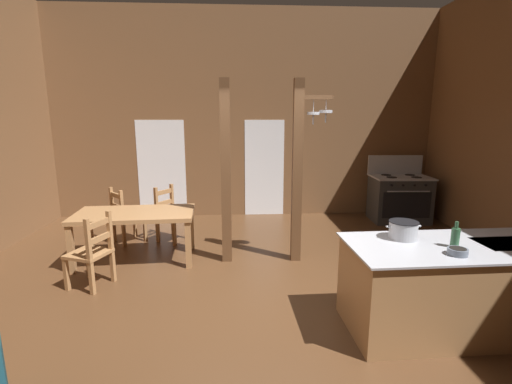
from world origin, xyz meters
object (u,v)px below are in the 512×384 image
(kitchen_island, at_px, (454,287))
(ladderback_chair_near_window, at_px, (92,252))
(ladderback_chair_at_table_end, at_px, (126,216))
(stove_range, at_px, (399,198))
(ladderback_chair_by_post, at_px, (171,215))
(mixing_bowl_on_counter, at_px, (458,252))
(dining_table, at_px, (135,218))
(stockpot_on_counter, at_px, (403,230))
(bottle_tall_on_counter, at_px, (455,237))

(kitchen_island, xyz_separation_m, ladderback_chair_near_window, (-3.97, 1.17, 0.01))
(kitchen_island, xyz_separation_m, ladderback_chair_at_table_end, (-4.04, 2.84, 0.01))
(stove_range, distance_m, ladderback_chair_by_post, 4.58)
(ladderback_chair_near_window, distance_m, mixing_bowl_on_counter, 4.07)
(kitchen_island, xyz_separation_m, dining_table, (-3.66, 2.03, 0.21))
(stockpot_on_counter, relative_size, mixing_bowl_on_counter, 2.07)
(stove_range, height_order, mixing_bowl_on_counter, stove_range)
(stove_range, distance_m, ladderback_chair_near_window, 5.82)
(ladderback_chair_near_window, distance_m, ladderback_chair_by_post, 1.87)
(stockpot_on_counter, relative_size, bottle_tall_on_counter, 1.42)
(bottle_tall_on_counter, bearing_deg, mixing_bowl_on_counter, -114.83)
(mixing_bowl_on_counter, height_order, bottle_tall_on_counter, bottle_tall_on_counter)
(ladderback_chair_by_post, height_order, bottle_tall_on_counter, bottle_tall_on_counter)
(stove_range, bearing_deg, ladderback_chair_near_window, -152.43)
(dining_table, xyz_separation_m, ladderback_chair_by_post, (0.36, 0.88, -0.20))
(ladderback_chair_by_post, height_order, stockpot_on_counter, stockpot_on_counter)
(stove_range, relative_size, ladderback_chair_near_window, 1.39)
(dining_table, bearing_deg, ladderback_chair_near_window, -110.13)
(kitchen_island, relative_size, mixing_bowl_on_counter, 12.62)
(ladderback_chair_by_post, bearing_deg, bottle_tall_on_counter, -42.88)
(mixing_bowl_on_counter, xyz_separation_m, bottle_tall_on_counter, (0.09, 0.20, 0.07))
(ladderback_chair_by_post, bearing_deg, ladderback_chair_near_window, -111.28)
(mixing_bowl_on_counter, bearing_deg, ladderback_chair_at_table_end, 141.18)
(kitchen_island, height_order, stove_range, stove_range)
(stockpot_on_counter, xyz_separation_m, bottle_tall_on_counter, (0.38, -0.27, 0.01))
(ladderback_chair_near_window, height_order, ladderback_chair_by_post, same)
(dining_table, height_order, bottle_tall_on_counter, bottle_tall_on_counter)
(dining_table, height_order, mixing_bowl_on_counter, mixing_bowl_on_counter)
(ladderback_chair_by_post, xyz_separation_m, stockpot_on_counter, (2.82, -2.70, 0.53))
(dining_table, xyz_separation_m, ladderback_chair_at_table_end, (-0.38, 0.82, -0.20))
(ladderback_chair_by_post, relative_size, mixing_bowl_on_counter, 5.49)
(stove_range, height_order, ladderback_chair_near_window, stove_range)
(bottle_tall_on_counter, bearing_deg, ladderback_chair_by_post, 137.12)
(bottle_tall_on_counter, bearing_deg, ladderback_chair_near_window, 162.42)
(ladderback_chair_by_post, xyz_separation_m, bottle_tall_on_counter, (3.20, -2.97, 0.54))
(kitchen_island, relative_size, dining_table, 1.25)
(ladderback_chair_at_table_end, distance_m, bottle_tall_on_counter, 4.93)
(ladderback_chair_near_window, bearing_deg, kitchen_island, -16.37)
(ladderback_chair_at_table_end, bearing_deg, dining_table, -64.75)
(ladderback_chair_at_table_end, bearing_deg, kitchen_island, -35.13)
(ladderback_chair_at_table_end, distance_m, stockpot_on_counter, 4.47)
(ladderback_chair_near_window, height_order, bottle_tall_on_counter, bottle_tall_on_counter)
(dining_table, bearing_deg, ladderback_chair_at_table_end, 115.25)
(kitchen_island, height_order, bottle_tall_on_counter, bottle_tall_on_counter)
(dining_table, relative_size, stockpot_on_counter, 4.89)
(ladderback_chair_at_table_end, bearing_deg, ladderback_chair_near_window, -87.63)
(bottle_tall_on_counter, bearing_deg, stockpot_on_counter, 144.87)
(mixing_bowl_on_counter, bearing_deg, ladderback_chair_by_post, 134.45)
(ladderback_chair_at_table_end, bearing_deg, stove_range, 11.02)
(mixing_bowl_on_counter, bearing_deg, ladderback_chair_near_window, 159.37)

